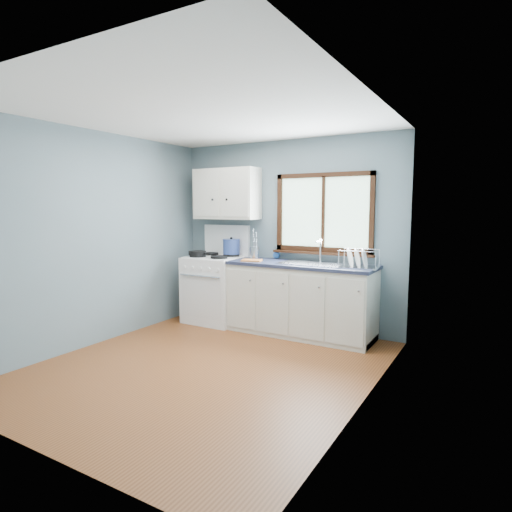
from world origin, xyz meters
The scene contains 19 objects.
floor centered at (0.00, 0.00, -0.01)m, with size 3.20×3.60×0.02m, color brown.
ceiling centered at (0.00, 0.00, 2.51)m, with size 3.20×3.60×0.02m, color white.
wall_back centered at (0.00, 1.81, 1.25)m, with size 3.20×0.02×2.50m, color slate.
wall_front centered at (0.00, -1.81, 1.25)m, with size 3.20×0.02×2.50m, color slate.
wall_left centered at (-1.61, 0.00, 1.25)m, with size 0.02×3.60×2.50m, color slate.
wall_right centered at (1.61, 0.00, 1.25)m, with size 0.02×3.60×2.50m, color slate.
gas_range centered at (-0.95, 1.47, 0.49)m, with size 0.76×0.69×1.36m.
base_cabinets centered at (0.36, 1.49, 0.41)m, with size 1.85×0.60×0.88m.
countertop centered at (0.36, 1.49, 0.90)m, with size 1.89×0.64×0.04m, color #1B1F33.
sink centered at (0.54, 1.49, 0.86)m, with size 0.84×0.46×0.44m.
window centered at (0.54, 1.77, 1.48)m, with size 1.36×0.10×1.03m.
upper_cabinets centered at (-0.85, 1.63, 1.80)m, with size 0.95×0.35×0.70m.
skillet centered at (-1.14, 1.32, 0.98)m, with size 0.37×0.25×0.05m.
stockpot centered at (-0.78, 1.63, 1.07)m, with size 0.27×0.27×0.24m.
utensil_crock centered at (-0.38, 1.59, 1.00)m, with size 0.15×0.15×0.41m.
thermos centered at (-0.40, 1.66, 1.05)m, with size 0.06×0.06×0.27m, color silver.
soap_bottle centered at (-0.13, 1.75, 1.04)m, with size 0.09×0.09×0.25m, color #245DAE.
dish_towel centered at (-0.28, 1.36, 0.93)m, with size 0.25×0.18×0.02m, color #CF7635.
dish_rack centered at (1.10, 1.45, 0.98)m, with size 0.47×0.38×0.23m.
Camera 1 is at (2.54, -3.38, 1.62)m, focal length 30.00 mm.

